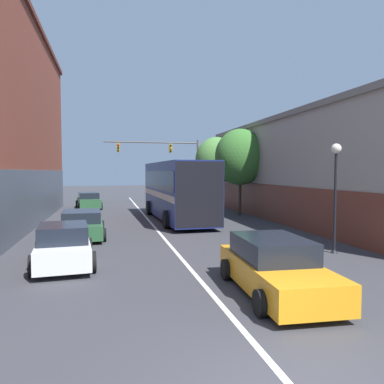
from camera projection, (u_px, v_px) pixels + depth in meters
The scene contains 11 objects.
lane_center_line at pixel (153, 225), 21.79m from camera, with size 0.14×46.39×0.01m.
building_right_storefront at pixel (321, 167), 24.26m from camera, with size 7.38×23.69×6.53m.
bus at pixel (177, 188), 23.93m from camera, with size 3.17×11.00×3.70m.
hatchback_foreground at pixel (275, 267), 9.60m from camera, with size 2.20×4.58×1.40m.
parked_car_left_near at pixel (82, 225), 17.63m from camera, with size 2.25×4.50×1.29m.
parked_car_left_mid at pixel (89, 201), 31.38m from camera, with size 2.34×4.56×1.36m.
parked_car_left_far at pixel (64, 246), 12.30m from camera, with size 2.18×3.97×1.40m.
traffic_signal_gantry at pixel (170, 157), 35.09m from camera, with size 8.85×0.36×6.11m.
street_lamp at pixel (336, 181), 14.15m from camera, with size 0.38×0.38×4.17m.
street_tree_near at pixel (240, 157), 26.38m from camera, with size 3.60×3.24×6.12m.
street_tree_far at pixel (216, 160), 31.43m from camera, with size 3.55×3.20×6.00m.
Camera 1 is at (-2.57, -4.43, 3.12)m, focal length 35.00 mm.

